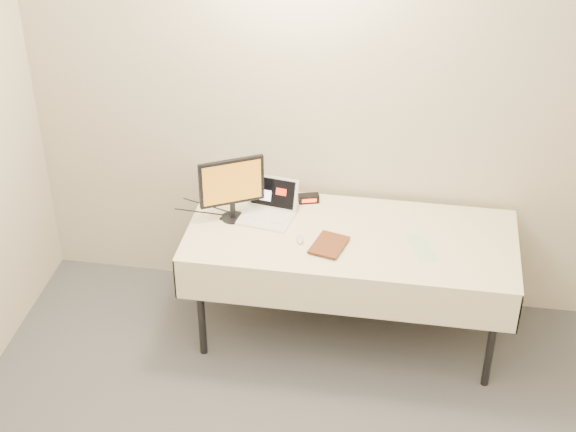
% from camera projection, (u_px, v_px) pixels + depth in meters
% --- Properties ---
extents(back_wall, '(4.00, 0.10, 2.70)m').
position_uv_depth(back_wall, '(364.00, 101.00, 5.01)').
color(back_wall, beige).
rests_on(back_wall, ground).
extents(table, '(1.86, 0.81, 0.74)m').
position_uv_depth(table, '(351.00, 244.00, 5.00)').
color(table, black).
rests_on(table, ground).
extents(laptop, '(0.34, 0.32, 0.20)m').
position_uv_depth(laptop, '(269.00, 208.00, 5.11)').
color(laptop, white).
rests_on(laptop, table).
extents(monitor, '(0.34, 0.20, 0.39)m').
position_uv_depth(monitor, '(232.00, 185.00, 4.98)').
color(monitor, black).
rests_on(monitor, table).
extents(book, '(0.17, 0.06, 0.23)m').
position_uv_depth(book, '(315.00, 226.00, 4.83)').
color(book, '#92401A').
rests_on(book, table).
extents(alarm_clock, '(0.13, 0.09, 0.05)m').
position_uv_depth(alarm_clock, '(309.00, 198.00, 5.24)').
color(alarm_clock, black).
rests_on(alarm_clock, table).
extents(clicker, '(0.06, 0.09, 0.02)m').
position_uv_depth(clicker, '(300.00, 239.00, 4.91)').
color(clicker, silver).
rests_on(clicker, table).
extents(paper_form, '(0.19, 0.28, 0.00)m').
position_uv_depth(paper_form, '(421.00, 247.00, 4.86)').
color(paper_form, '#B6D6AA').
rests_on(paper_form, table).
extents(usb_dongle, '(0.06, 0.04, 0.01)m').
position_uv_depth(usb_dongle, '(224.00, 220.00, 5.09)').
color(usb_dongle, black).
rests_on(usb_dongle, table).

